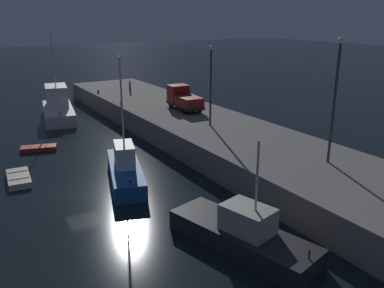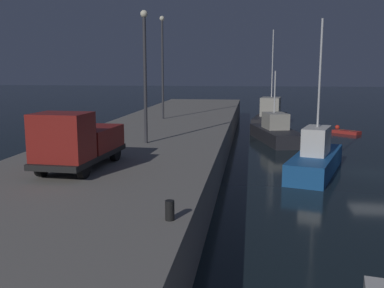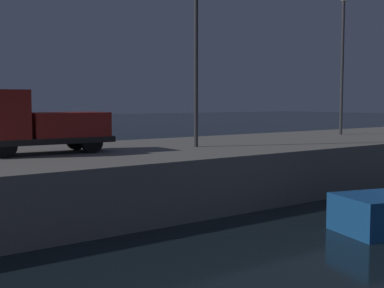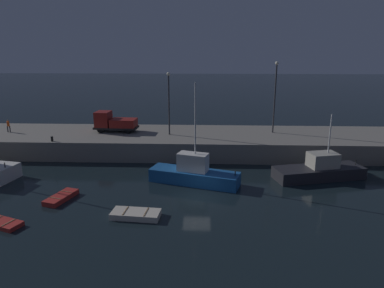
# 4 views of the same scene
# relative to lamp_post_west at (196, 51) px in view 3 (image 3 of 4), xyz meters

# --- Properties ---
(pier_quay) EXTENTS (73.93, 10.49, 2.38)m
(pier_quay) POSITION_rel_lamp_post_west_xyz_m (3.92, 0.62, -5.80)
(pier_quay) COLOR gray
(pier_quay) RESTS_ON ground
(lamp_post_west) EXTENTS (0.44, 0.44, 7.88)m
(lamp_post_west) POSITION_rel_lamp_post_west_xyz_m (0.00, 0.00, 0.00)
(lamp_post_west) COLOR #38383D
(lamp_post_west) RESTS_ON pier_quay
(lamp_post_east) EXTENTS (0.44, 0.44, 9.14)m
(lamp_post_east) POSITION_rel_lamp_post_west_xyz_m (13.48, 1.67, 0.66)
(lamp_post_east) COLOR #38383D
(lamp_post_east) RESTS_ON pier_quay
(utility_truck) EXTENTS (5.79, 2.55, 2.68)m
(utility_truck) POSITION_rel_lamp_post_west_xyz_m (-7.50, 1.29, -3.34)
(utility_truck) COLOR black
(utility_truck) RESTS_ON pier_quay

